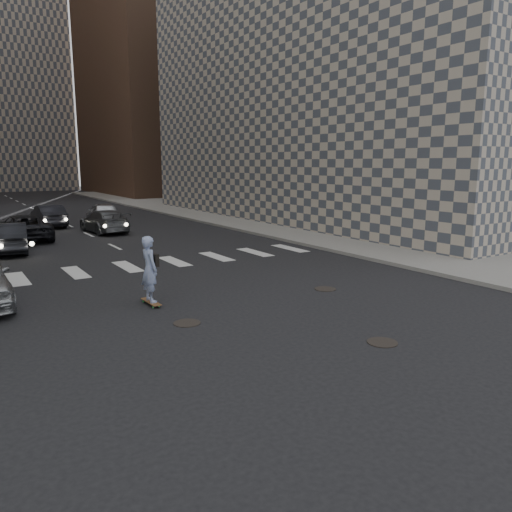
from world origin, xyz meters
The scene contains 13 objects.
ground centered at (0.00, 0.00, 0.00)m, with size 160.00×160.00×0.00m, color black.
sidewalk_right centered at (14.50, 20.00, 0.07)m, with size 13.00×80.00×0.15m, color gray.
building_right centered at (18.49, 18.49, 10.98)m, with size 15.00×33.00×22.00m.
tower_right centered at (20.00, 55.00, 18.00)m, with size 18.00×24.00×36.00m, color brown.
manhole_a centered at (1.20, -2.50, 0.01)m, with size 0.70×0.70×0.02m, color black.
manhole_b centered at (-2.00, 1.20, 0.01)m, with size 0.70×0.70×0.02m, color black.
manhole_c centered at (3.30, 2.00, 0.01)m, with size 0.70×0.70×0.02m, color black.
skateboarder centered at (-2.16, 3.33, 1.06)m, with size 0.50×1.03×2.03m.
traffic_car_a centered at (-4.50, 15.04, 0.69)m, with size 1.47×4.21×1.39m, color black.
traffic_car_b centered at (1.08, 19.49, 0.66)m, with size 1.86×4.58×1.33m, color #53565A.
traffic_car_c centered at (-3.43, 18.62, 0.68)m, with size 2.26×4.89×1.36m, color black.
traffic_car_d centered at (2.09, 23.36, 0.75)m, with size 1.77×4.39×1.50m, color silver.
traffic_car_e centered at (-1.22, 24.00, 0.71)m, with size 1.51×4.32×1.42m, color black.
Camera 1 is at (-7.10, -10.14, 4.08)m, focal length 35.00 mm.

